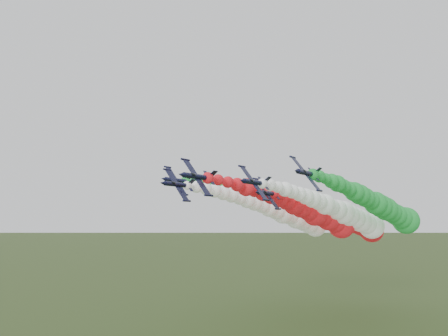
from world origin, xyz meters
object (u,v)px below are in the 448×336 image
(jet_inner_right, at_px, (348,215))
(jet_outer_left, at_px, (279,210))
(jet_outer_right, at_px, (384,208))
(jet_lead, at_px, (314,213))
(jet_inner_left, at_px, (286,214))
(jet_trail, at_px, (351,221))

(jet_inner_right, xyz_separation_m, jet_outer_left, (-26.58, 6.50, 2.04))
(jet_outer_right, bearing_deg, jet_outer_left, 177.17)
(jet_lead, distance_m, jet_outer_right, 23.09)
(jet_inner_left, height_order, jet_inner_right, jet_inner_left)
(jet_inner_right, height_order, jet_outer_right, jet_outer_right)
(jet_trail, bearing_deg, jet_inner_right, -76.76)
(jet_lead, xyz_separation_m, jet_inner_left, (-12.32, 6.77, -0.19))
(jet_inner_right, bearing_deg, jet_trail, 103.24)
(jet_lead, distance_m, jet_trail, 25.52)
(jet_inner_left, xyz_separation_m, jet_trail, (15.37, 18.46, -2.19))
(jet_lead, relative_size, jet_inner_right, 1.00)
(jet_lead, relative_size, jet_outer_left, 1.00)
(jet_lead, relative_size, jet_outer_right, 1.00)
(jet_inner_left, relative_size, jet_outer_right, 0.99)
(jet_lead, height_order, jet_outer_right, jet_outer_right)
(jet_outer_left, xyz_separation_m, jet_outer_right, (36.44, -1.80, -0.03))
(jet_trail, bearing_deg, jet_outer_right, -33.79)
(jet_outer_left, height_order, jet_trail, jet_outer_left)
(jet_inner_left, distance_m, jet_inner_right, 19.20)
(jet_lead, height_order, jet_inner_left, jet_lead)
(jet_inner_left, distance_m, jet_outer_left, 14.18)
(jet_inner_right, height_order, jet_outer_left, jet_outer_left)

